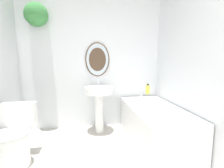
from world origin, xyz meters
name	(u,v)px	position (x,y,z in m)	size (l,w,h in m)	color
wall_back	(87,58)	(-0.10, 2.58, 1.29)	(2.62, 0.37, 2.40)	silver
wall_right	(208,64)	(1.28, 1.29, 1.20)	(0.06, 2.69, 2.40)	silver
toilet	(14,140)	(-0.99, 1.57, 0.30)	(0.41, 0.55, 0.70)	white
pedestal_sink	(99,98)	(0.09, 2.29, 0.60)	(0.48, 0.48, 0.90)	white
bathtub	(154,124)	(0.88, 1.79, 0.29)	(0.70, 1.46, 0.63)	silver
shampoo_bottle	(148,89)	(0.99, 2.37, 0.72)	(0.07, 0.07, 0.19)	gold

